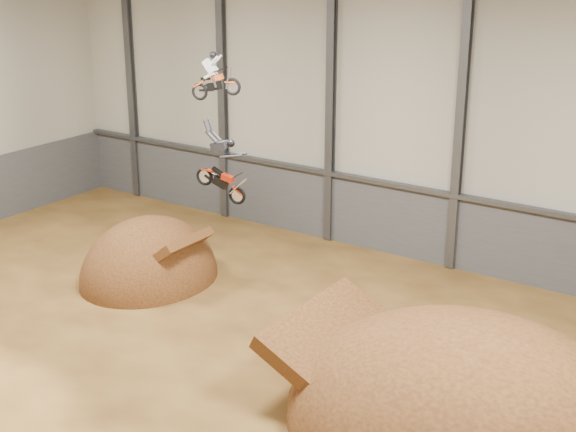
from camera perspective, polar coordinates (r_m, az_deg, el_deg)
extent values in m
plane|color=#543616|center=(28.44, -7.14, -11.77)|extent=(40.00, 40.00, 0.00)
cube|color=#B7B4A2|center=(37.73, 7.58, 7.41)|extent=(40.00, 0.10, 14.00)
cube|color=#4F5156|center=(39.03, 7.18, -0.18)|extent=(39.80, 0.18, 3.50)
cube|color=#47494F|center=(38.35, 7.19, 2.30)|extent=(39.80, 0.35, 0.20)
cube|color=#47494F|center=(47.29, -11.11, 9.56)|extent=(0.40, 0.36, 13.90)
cube|color=#47494F|center=(42.89, -4.68, 8.90)|extent=(0.40, 0.36, 13.90)
cube|color=#47494F|center=(39.13, 3.05, 7.96)|extent=(0.40, 0.36, 13.90)
cube|color=#47494F|center=(36.22, 12.17, 6.67)|extent=(0.40, 0.36, 13.90)
ellipsoid|color=#422310|center=(36.83, -9.79, -4.44)|extent=(5.74, 6.63, 5.74)
ellipsoid|color=#422310|center=(26.59, 12.60, -14.51)|extent=(11.81, 10.45, 6.81)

